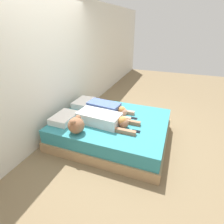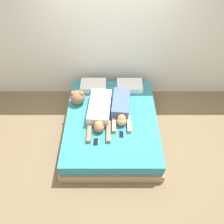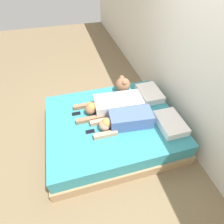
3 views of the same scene
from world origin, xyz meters
The scene contains 10 objects.
ground_plane centered at (0.00, 0.00, 0.00)m, with size 12.00×12.00×0.00m, color #7F6B4C.
wall_back centered at (0.00, 1.20, 1.30)m, with size 12.00×0.06×2.60m.
bed centered at (0.00, 0.00, 0.22)m, with size 1.72×2.10×0.44m.
pillow_head_left centered at (-0.37, 0.81, 0.50)m, with size 0.52×0.36×0.12m.
pillow_head_right centered at (0.37, 0.81, 0.50)m, with size 0.52×0.36×0.12m.
person_left centered at (-0.21, 0.08, 0.54)m, with size 0.44×1.13×0.21m.
person_right centered at (0.18, 0.15, 0.55)m, with size 0.37×0.93×0.23m.
cell_phone_left centered at (-0.26, -0.54, 0.45)m, with size 0.07×0.14×0.01m.
cell_phone_right centered at (0.17, -0.38, 0.45)m, with size 0.07×0.14×0.01m.
plush_toy centered at (-0.64, 0.38, 0.59)m, with size 0.27×0.27×0.29m.
Camera 2 is at (0.01, -2.58, 3.49)m, focal length 35.00 mm.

